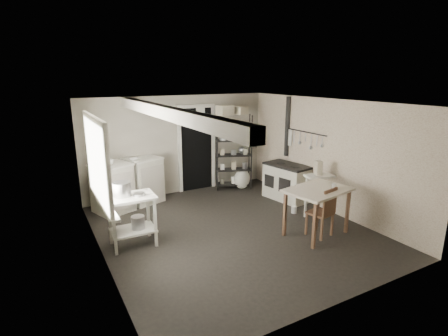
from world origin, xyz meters
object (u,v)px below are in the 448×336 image
prep_table (132,223)px  stockpot (122,191)px  stove (287,180)px  work_table (316,214)px  flour_sack (242,179)px  base_cabinets (129,186)px  chair (320,209)px  shelf_rack (234,151)px

prep_table → stockpot: size_ratio=2.80×
stove → work_table: 1.85m
stockpot → flour_sack: size_ratio=0.63×
prep_table → base_cabinets: 1.87m
work_table → stove: bearing=67.3°
base_cabinets → work_table: size_ratio=1.38×
flour_sack → chair: bearing=-94.0°
stockpot → stove: bearing=7.5°
prep_table → chair: bearing=-22.3°
stove → chair: bearing=-121.0°
work_table → flour_sack: (0.23, 2.84, -0.14)m
chair → stockpot: bearing=145.7°
stove → work_table: bearing=-122.3°
base_cabinets → shelf_rack: (2.59, -0.01, 0.49)m
stockpot → base_cabinets: stockpot is taller
work_table → flour_sack: size_ratio=2.27×
flour_sack → shelf_rack: bearing=142.4°
stockpot → flour_sack: (3.28, 1.63, -0.70)m
shelf_rack → chair: shelf_rack is taller
stockpot → flour_sack: 3.73m
chair → shelf_rack: bearing=77.4°
shelf_rack → stove: size_ratio=1.78×
stockpot → base_cabinets: (0.52, 1.77, -0.48)m
prep_table → stove: 3.69m
chair → flour_sack: chair is taller
prep_table → flour_sack: prep_table is taller
shelf_rack → work_table: (-0.06, -2.97, -0.57)m
stove → stockpot: bearing=177.8°
shelf_rack → prep_table: bearing=-126.6°
prep_table → stove: bearing=8.6°
base_cabinets → shelf_rack: 2.64m
base_cabinets → stove: size_ratio=1.49×
shelf_rack → work_table: size_ratio=1.65×
shelf_rack → flour_sack: 0.74m
stockpot → work_table: (3.06, -1.21, -0.56)m
stove → chair: (-0.69, -1.76, 0.04)m
base_cabinets → chair: base_cabinets is taller
prep_table → flour_sack: size_ratio=1.76×
base_cabinets → chair: (2.56, -3.04, 0.03)m
shelf_rack → flour_sack: bearing=-15.5°
stockpot → work_table: size_ratio=0.28×
shelf_rack → base_cabinets: bearing=-158.1°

